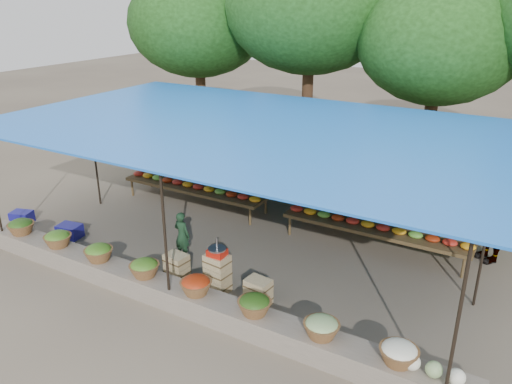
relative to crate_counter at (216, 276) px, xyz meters
The scene contains 16 objects.
ground 2.03m from the crate_counter, 101.37° to the left, with size 60.00×60.00×0.00m, color brown.
stone_curb 0.88m from the crate_counter, 116.80° to the right, with size 10.60×0.55×0.40m, color #6A6155.
stall_canopy 3.14m from the crate_counter, 101.03° to the left, with size 10.80×6.60×2.82m.
produce_baskets 0.96m from the crate_counter, 122.33° to the right, with size 8.98×0.58×0.34m.
netting_backdrop 5.22m from the crate_counter, 94.42° to the left, with size 10.60×0.06×2.50m, color #1B3E16.
tree_row 9.18m from the crate_counter, 89.24° to the left, with size 16.51×5.50×7.12m.
fruit_table_left 4.41m from the crate_counter, 131.02° to the left, with size 4.21×0.95×0.93m.
fruit_table_right 3.95m from the crate_counter, 57.51° to the left, with size 4.21×0.95×0.93m.
crate_counter is the anchor object (origin of this frame).
weighing_scale 0.55m from the crate_counter, ahead, with size 0.34×0.34×0.37m.
vendor_seated 1.55m from the crate_counter, 152.70° to the left, with size 0.39×0.26×1.08m, color #193720.
customer_left 6.16m from the crate_counter, 135.23° to the left, with size 0.75×0.58×1.53m, color slate.
customer_mid 3.96m from the crate_counter, 82.03° to the left, with size 0.99×0.57×1.53m, color slate.
customer_right 5.95m from the crate_counter, 41.91° to the left, with size 1.09×0.45×1.86m, color slate.
blue_crate_front 5.99m from the crate_counter, behind, with size 0.50×0.36×0.30m, color navy.
blue_crate_back 4.29m from the crate_counter, behind, with size 0.53×0.38×0.32m, color navy.
Camera 1 is at (5.22, -8.79, 5.36)m, focal length 35.00 mm.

